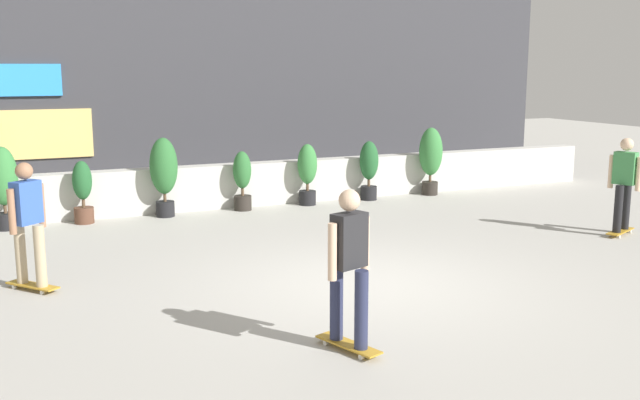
# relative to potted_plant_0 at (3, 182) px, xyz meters

# --- Properties ---
(ground_plane) EXTENTS (48.00, 48.00, 0.00)m
(ground_plane) POSITION_rel_potted_plant_0_xyz_m (4.40, -5.55, -0.88)
(ground_plane) COLOR #B2AFA8
(planter_wall) EXTENTS (18.00, 0.40, 0.90)m
(planter_wall) POSITION_rel_potted_plant_0_xyz_m (4.40, 0.45, -0.43)
(planter_wall) COLOR beige
(planter_wall) RESTS_ON ground
(building_backdrop) EXTENTS (20.00, 2.08, 6.50)m
(building_backdrop) POSITION_rel_potted_plant_0_xyz_m (4.39, 4.45, 2.37)
(building_backdrop) COLOR #38383D
(building_backdrop) RESTS_ON ground
(potted_plant_0) EXTENTS (0.52, 0.52, 1.51)m
(potted_plant_0) POSITION_rel_potted_plant_0_xyz_m (0.00, 0.00, 0.00)
(potted_plant_0) COLOR black
(potted_plant_0) RESTS_ON ground
(potted_plant_1) EXTENTS (0.36, 0.36, 1.18)m
(potted_plant_1) POSITION_rel_potted_plant_0_xyz_m (1.35, 0.00, -0.26)
(potted_plant_1) COLOR brown
(potted_plant_1) RESTS_ON ground
(potted_plant_2) EXTENTS (0.54, 0.54, 1.55)m
(potted_plant_2) POSITION_rel_potted_plant_0_xyz_m (2.87, 0.00, 0.03)
(potted_plant_2) COLOR black
(potted_plant_2) RESTS_ON ground
(potted_plant_3) EXTENTS (0.37, 0.37, 1.21)m
(potted_plant_3) POSITION_rel_potted_plant_0_xyz_m (4.45, 0.00, -0.23)
(potted_plant_3) COLOR #2D2823
(potted_plant_3) RESTS_ON ground
(potted_plant_4) EXTENTS (0.41, 0.41, 1.29)m
(potted_plant_4) POSITION_rel_potted_plant_0_xyz_m (5.89, 0.00, -0.16)
(potted_plant_4) COLOR black
(potted_plant_4) RESTS_ON ground
(potted_plant_5) EXTENTS (0.41, 0.41, 1.29)m
(potted_plant_5) POSITION_rel_potted_plant_0_xyz_m (7.35, 0.00, -0.16)
(potted_plant_5) COLOR black
(potted_plant_5) RESTS_ON ground
(potted_plant_6) EXTENTS (0.53, 0.53, 1.53)m
(potted_plant_6) POSITION_rel_potted_plant_0_xyz_m (8.93, 0.00, 0.02)
(potted_plant_6) COLOR #2D2823
(potted_plant_6) RESTS_ON ground
(skater_by_wall_left) EXTENTS (0.66, 0.75, 1.70)m
(skater_by_wall_left) POSITION_rel_potted_plant_0_xyz_m (0.26, -4.04, 0.07)
(skater_by_wall_left) COLOR #BF8C26
(skater_by_wall_left) RESTS_ON ground
(skater_far_right) EXTENTS (0.53, 0.82, 1.70)m
(skater_far_right) POSITION_rel_potted_plant_0_xyz_m (3.16, -7.57, 0.07)
(skater_far_right) COLOR #BF8C26
(skater_far_right) RESTS_ON ground
(skater_by_wall_right) EXTENTS (0.81, 0.52, 1.70)m
(skater_by_wall_right) POSITION_rel_potted_plant_0_xyz_m (9.81, -4.78, 0.07)
(skater_by_wall_right) COLOR #BF8C26
(skater_by_wall_right) RESTS_ON ground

